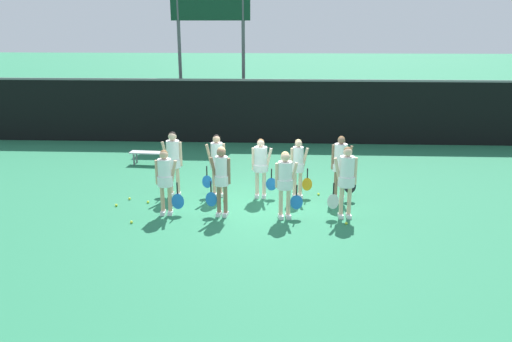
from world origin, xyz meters
TOP-DOWN VIEW (x-y plane):
  - ground_plane at (0.00, 0.00)m, footprint 140.00×140.00m
  - fence_windscreen at (0.00, 7.18)m, footprint 60.00×0.08m
  - scoreboard at (-2.28, 8.94)m, footprint 3.24×0.15m
  - bench_courtside at (-3.60, 3.80)m, footprint 1.63×0.50m
  - player_0 at (-2.16, -0.67)m, footprint 0.68×0.38m
  - player_1 at (-0.78, -0.70)m, footprint 0.63×0.35m
  - player_2 at (0.76, -0.77)m, footprint 0.68×0.39m
  - player_3 at (2.21, -0.67)m, footprint 0.68×0.41m
  - player_4 at (-2.26, 0.71)m, footprint 0.70×0.41m
  - player_5 at (-1.08, 0.76)m, footprint 0.63×0.37m
  - player_6 at (0.11, 0.70)m, footprint 0.68×0.40m
  - player_7 at (1.11, 0.74)m, footprint 0.61×0.33m
  - player_8 at (2.23, 0.65)m, footprint 0.67×0.39m
  - tennis_ball_0 at (-3.40, 0.30)m, footprint 0.07×0.07m
  - tennis_ball_1 at (-2.88, -1.32)m, footprint 0.07×0.07m
  - tennis_ball_2 at (1.70, 0.93)m, footprint 0.07×0.07m
  - tennis_ball_3 at (-0.84, 0.29)m, footprint 0.07×0.07m
  - tennis_ball_4 at (2.50, 1.97)m, footprint 0.07×0.07m
  - tennis_ball_5 at (2.21, -1.14)m, footprint 0.06×0.06m
  - tennis_ball_6 at (-2.84, 0.07)m, footprint 0.07×0.07m
  - tennis_ball_7 at (-3.60, -0.21)m, footprint 0.07×0.07m

SIDE VIEW (x-z plane):
  - ground_plane at x=0.00m, z-range 0.00..0.00m
  - tennis_ball_5 at x=2.21m, z-range 0.00..0.06m
  - tennis_ball_4 at x=2.50m, z-range 0.00..0.07m
  - tennis_ball_6 at x=-2.84m, z-range 0.00..0.07m
  - tennis_ball_2 at x=1.70m, z-range 0.00..0.07m
  - tennis_ball_1 at x=-2.88m, z-range 0.00..0.07m
  - tennis_ball_0 at x=-3.40m, z-range 0.00..0.07m
  - tennis_ball_7 at x=-3.60m, z-range 0.00..0.07m
  - tennis_ball_3 at x=-0.84m, z-range 0.00..0.07m
  - bench_courtside at x=-3.60m, z-range 0.15..0.58m
  - player_7 at x=1.11m, z-range 0.12..1.74m
  - player_6 at x=0.11m, z-range 0.15..1.77m
  - player_0 at x=-2.16m, z-range 0.14..1.78m
  - player_2 at x=0.76m, z-range 0.16..1.82m
  - player_5 at x=-1.08m, z-range 0.15..1.87m
  - player_8 at x=2.23m, z-range 0.16..1.90m
  - player_1 at x=-0.78m, z-range 0.16..1.90m
  - player_3 at x=2.21m, z-range 0.17..1.94m
  - player_4 at x=-2.26m, z-range 0.18..1.97m
  - fence_windscreen at x=0.00m, z-range 0.01..2.52m
  - scoreboard at x=-2.28m, z-range 1.72..8.05m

